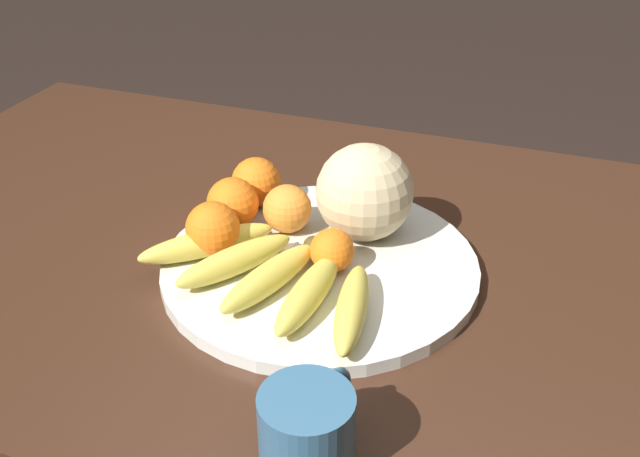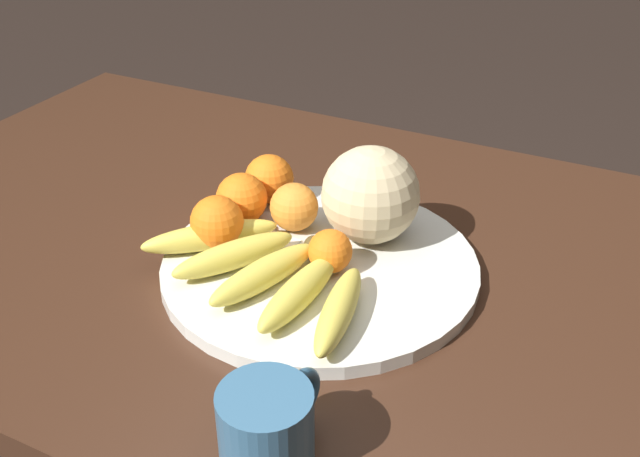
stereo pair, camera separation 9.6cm
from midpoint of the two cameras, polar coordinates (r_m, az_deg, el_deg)
name	(u,v)px [view 2 (the right image)]	position (r m, az deg, el deg)	size (l,w,h in m)	color
kitchen_table	(365,319)	(1.07, 6.08, -7.00)	(1.65, 0.89, 0.76)	#3D2316
fruit_bowl	(320,266)	(1.00, 2.77, -2.93)	(0.42, 0.42, 0.02)	silver
melon	(370,195)	(1.01, 6.60, 2.48)	(0.13, 0.13, 0.13)	beige
banana_bunch	(267,271)	(0.93, -1.15, -3.37)	(0.34, 0.23, 0.04)	#473819
orange_front_left	(294,207)	(1.04, 0.65, 1.57)	(0.07, 0.07, 0.07)	orange
orange_front_right	(242,198)	(1.06, -3.40, 2.24)	(0.07, 0.07, 0.07)	orange
orange_mid_center	(217,222)	(1.01, -5.16, 0.41)	(0.07, 0.07, 0.07)	orange
orange_back_left	(269,179)	(1.11, -1.42, 3.74)	(0.07, 0.07, 0.07)	orange
orange_back_right	(330,251)	(0.96, 3.66, -1.83)	(0.06, 0.06, 0.06)	orange
produce_tag	(270,237)	(1.04, -1.22, -0.75)	(0.09, 0.04, 0.00)	white
ceramic_mug	(268,428)	(0.73, -0.07, -15.13)	(0.09, 0.13, 0.09)	#386689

